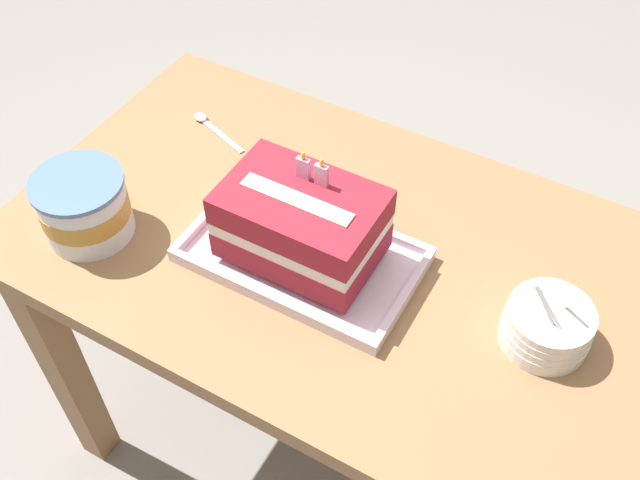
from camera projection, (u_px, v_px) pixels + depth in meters
name	position (u px, v px, depth m)	size (l,w,h in m)	color
ground_plane	(332.00, 448.00, 1.71)	(8.00, 8.00, 0.00)	gray
dining_table	(336.00, 292.00, 1.26)	(1.07, 0.63, 0.72)	olive
foil_tray	(302.00, 256.00, 1.14)	(0.36, 0.21, 0.02)	silver
birthday_cake	(301.00, 223.00, 1.09)	(0.23, 0.15, 0.17)	maroon
bowl_stack	(547.00, 326.00, 1.02)	(0.13, 0.13, 0.12)	white
ice_cream_tub	(84.00, 206.00, 1.15)	(0.15, 0.15, 0.11)	white
serving_spoon_near_tray	(208.00, 124.00, 1.36)	(0.14, 0.06, 0.01)	silver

